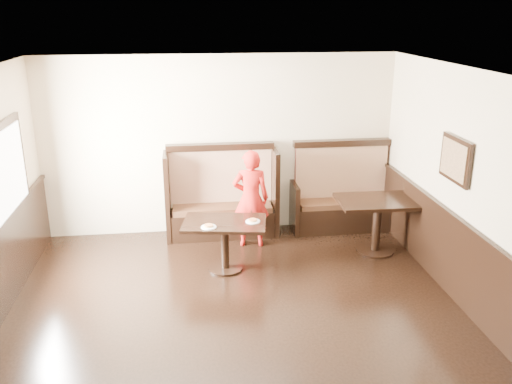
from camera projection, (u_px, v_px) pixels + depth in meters
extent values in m
plane|color=black|center=(245.00, 357.00, 5.63)|extent=(7.00, 7.00, 0.00)
plane|color=#C8B091|center=(220.00, 146.00, 8.47)|extent=(5.50, 0.00, 5.50)
plane|color=#C8B091|center=(512.00, 219.00, 5.51)|extent=(0.00, 7.00, 7.00)
plane|color=white|center=(243.00, 85.00, 4.73)|extent=(7.00, 7.00, 0.00)
cube|color=black|center=(496.00, 297.00, 5.80)|extent=(0.05, 6.90, 1.00)
cube|color=black|center=(5.00, 172.00, 6.58)|extent=(0.05, 1.50, 1.20)
cube|color=white|center=(8.00, 172.00, 6.59)|extent=(0.01, 1.30, 1.00)
cube|color=black|center=(456.00, 160.00, 6.54)|extent=(0.04, 0.70, 0.55)
cube|color=olive|center=(454.00, 160.00, 6.54)|extent=(0.01, 0.60, 0.45)
cube|color=black|center=(222.00, 223.00, 8.59)|extent=(1.60, 0.50, 0.42)
cube|color=#3B2112|center=(222.00, 208.00, 8.51)|extent=(1.54, 0.46, 0.09)
cube|color=#4F0F16|center=(221.00, 177.00, 8.56)|extent=(1.60, 0.12, 0.92)
cube|color=black|center=(220.00, 147.00, 8.40)|extent=(1.68, 0.16, 0.10)
cube|color=black|center=(168.00, 195.00, 8.43)|extent=(0.07, 0.72, 1.36)
cube|color=black|center=(274.00, 191.00, 8.63)|extent=(0.07, 0.72, 1.36)
cube|color=black|center=(342.00, 217.00, 8.82)|extent=(1.50, 0.50, 0.42)
cube|color=#3B2112|center=(343.00, 203.00, 8.74)|extent=(1.44, 0.46, 0.09)
cube|color=#4F0F16|center=(340.00, 173.00, 8.80)|extent=(1.50, 0.12, 0.92)
cube|color=black|center=(342.00, 143.00, 8.64)|extent=(1.58, 0.16, 0.10)
cube|color=black|center=(293.00, 206.00, 8.76)|extent=(0.07, 0.72, 0.80)
cube|color=black|center=(387.00, 202.00, 8.95)|extent=(0.07, 0.72, 0.80)
cube|color=black|center=(224.00, 223.00, 7.31)|extent=(1.21, 0.87, 0.05)
cylinder|color=black|center=(225.00, 247.00, 7.42)|extent=(0.11, 0.11, 0.65)
cylinder|color=black|center=(225.00, 268.00, 7.52)|extent=(0.48, 0.48, 0.03)
cube|color=black|center=(379.00, 201.00, 7.82)|extent=(1.19, 0.80, 0.05)
cylinder|color=black|center=(377.00, 227.00, 7.95)|extent=(0.13, 0.13, 0.75)
cylinder|color=black|center=(375.00, 250.00, 8.07)|extent=(0.56, 0.56, 0.03)
imported|color=#AA1712|center=(251.00, 199.00, 8.06)|extent=(0.58, 0.41, 1.49)
cylinder|color=white|center=(209.00, 227.00, 7.11)|extent=(0.20, 0.20, 0.01)
cylinder|color=tan|center=(209.00, 226.00, 7.10)|extent=(0.12, 0.12, 0.02)
cylinder|color=#EABA54|center=(209.00, 225.00, 7.10)|extent=(0.11, 0.11, 0.01)
cylinder|color=white|center=(253.00, 221.00, 7.29)|extent=(0.20, 0.20, 0.01)
cylinder|color=tan|center=(253.00, 220.00, 7.29)|extent=(0.12, 0.12, 0.02)
cylinder|color=#EABA54|center=(253.00, 219.00, 7.29)|extent=(0.10, 0.10, 0.01)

